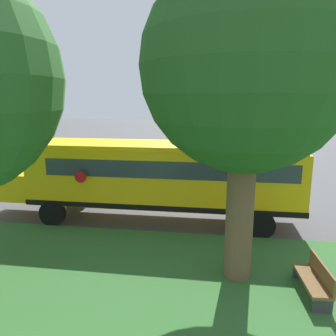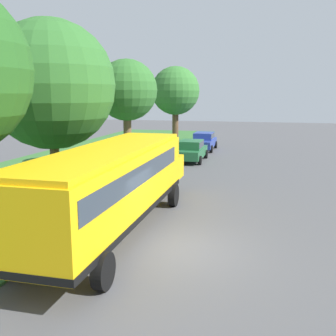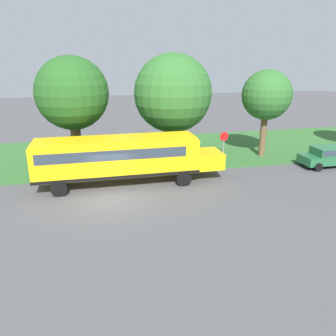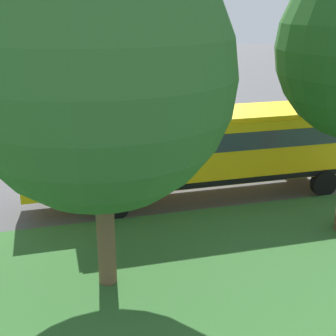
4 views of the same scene
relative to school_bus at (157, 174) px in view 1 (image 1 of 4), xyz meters
The scene contains 4 objects.
ground_plane 3.34m from the school_bus, 18.98° to the right, with size 120.00×120.00×0.00m, color #4C4C4F.
school_bus is the anchor object (origin of this frame).
oak_tree_beside_bus 6.27m from the school_bus, 143.74° to the right, with size 5.23×5.23×8.27m.
park_bench 6.90m from the school_bus, 134.16° to the right, with size 1.63×0.60×0.92m.
Camera 1 is at (-15.11, -1.42, 4.90)m, focal length 35.00 mm.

